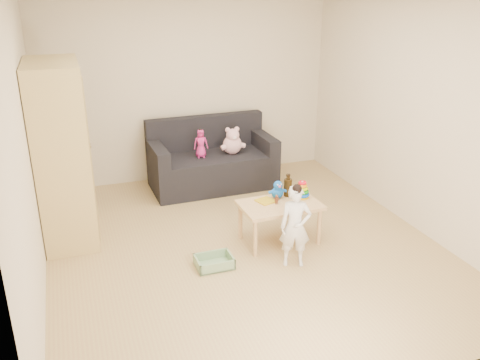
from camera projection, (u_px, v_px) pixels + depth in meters
name	position (u px, v px, depth m)	size (l,w,h in m)	color
room	(244.00, 128.00, 4.98)	(4.50, 4.50, 4.50)	tan
wardrobe	(61.00, 153.00, 5.34)	(0.53, 1.06, 1.91)	#EFCF83
sofa	(213.00, 170.00, 6.92)	(1.65, 0.83, 0.46)	black
play_table	(279.00, 222.00, 5.46)	(0.84, 0.53, 0.44)	#E0B97B
storage_bin	(214.00, 262.00, 5.02)	(0.36, 0.27, 0.11)	#82A678
toddler	(295.00, 227.00, 4.94)	(0.30, 0.20, 0.81)	white
pink_bear	(232.00, 143.00, 6.81)	(0.27, 0.23, 0.31)	#F7B6C3
doll	(201.00, 144.00, 6.66)	(0.19, 0.13, 0.37)	#DF2987
ring_stacker	(302.00, 191.00, 5.50)	(0.17, 0.17, 0.19)	gold
brown_bottle	(288.00, 187.00, 5.53)	(0.09, 0.09, 0.25)	black
blue_plush	(278.00, 189.00, 5.48)	(0.17, 0.13, 0.20)	blue
wooden_figure	(277.00, 199.00, 5.34)	(0.04, 0.04, 0.11)	brown
yellow_book	(266.00, 201.00, 5.43)	(0.18, 0.18, 0.01)	gold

